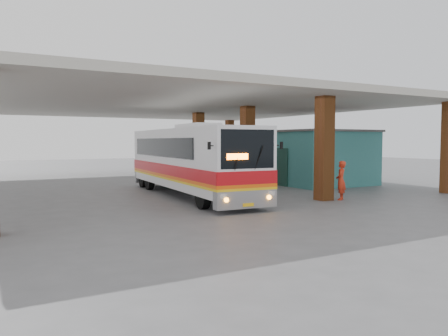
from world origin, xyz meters
name	(u,v)px	position (x,y,z in m)	size (l,w,h in m)	color
ground	(227,197)	(0.00, 0.00, 0.00)	(90.00, 90.00, 0.00)	#515154
brick_columns	(205,147)	(1.43, 5.00, 2.17)	(20.10, 21.60, 4.35)	brown
canopy_roof	(178,106)	(0.50, 6.50, 4.50)	(21.00, 23.00, 0.30)	beige
shop_building	(301,156)	(7.49, 4.00, 1.56)	(5.20, 8.20, 3.11)	#307478
coach_bus	(190,161)	(-1.31, 1.07, 1.60)	(3.06, 11.22, 3.23)	white
motorcycle	(261,180)	(3.27, 2.07, 0.46)	(0.62, 1.77, 0.93)	black
pedestrian	(341,180)	(3.68, -3.30, 0.82)	(0.60, 0.39, 1.65)	red
red_chair	(254,176)	(4.81, 5.13, 0.40)	(0.51, 0.51, 0.87)	red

